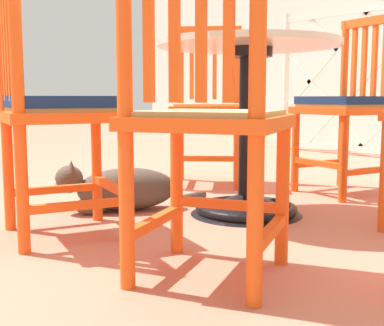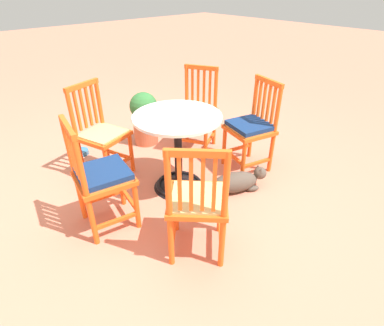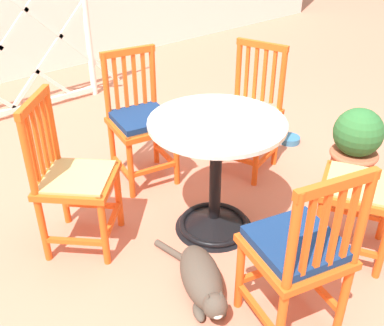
{
  "view_description": "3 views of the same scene",
  "coord_description": "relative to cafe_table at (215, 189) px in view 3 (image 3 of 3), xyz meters",
  "views": [
    {
      "loc": [
        1.55,
        -1.61,
        0.5
      ],
      "look_at": [
        -0.15,
        -0.14,
        0.21
      ],
      "focal_mm": 48.51,
      "sensor_mm": 36.0,
      "label": 1
    },
    {
      "loc": [
        -1.8,
        1.51,
        1.72
      ],
      "look_at": [
        -0.08,
        -0.04,
        0.31
      ],
      "focal_mm": 28.55,
      "sensor_mm": 36.0,
      "label": 2
    },
    {
      "loc": [
        -1.49,
        -1.63,
        1.81
      ],
      "look_at": [
        -0.13,
        -0.01,
        0.54
      ],
      "focal_mm": 42.95,
      "sensor_mm": 36.0,
      "label": 3
    }
  ],
  "objects": [
    {
      "name": "orange_chair_tucked_in",
      "position": [
        -0.21,
        -0.77,
        0.16
      ],
      "size": [
        0.49,
        0.49,
        0.91
      ],
      "color": "#EA5619",
      "rests_on": "ground_plane"
    },
    {
      "name": "orange_chair_at_corner",
      "position": [
        0.68,
        0.39,
        0.15
      ],
      "size": [
        0.5,
        0.5,
        0.91
      ],
      "color": "#EA5619",
      "rests_on": "ground_plane"
    },
    {
      "name": "cafe_table",
      "position": [
        0.0,
        0.0,
        0.0
      ],
      "size": [
        0.76,
        0.76,
        0.73
      ],
      "color": "black",
      "rests_on": "ground_plane"
    },
    {
      "name": "tabby_cat",
      "position": [
        -0.42,
        -0.38,
        -0.19
      ],
      "size": [
        0.37,
        0.73,
        0.23
      ],
      "color": "#4C4238",
      "rests_on": "ground_plane"
    },
    {
      "name": "ground_plane",
      "position": [
        -0.05,
        -0.0,
        -0.28
      ],
      "size": [
        24.0,
        24.0,
        0.0
      ],
      "primitive_type": "plane",
      "color": "#C6755B"
    },
    {
      "name": "orange_chair_near_fence",
      "position": [
        0.47,
        -0.67,
        0.15
      ],
      "size": [
        0.54,
        0.54,
        0.91
      ],
      "color": "#EA5619",
      "rests_on": "ground_plane"
    },
    {
      "name": "orange_chair_by_planter",
      "position": [
        -0.0,
        0.75,
        0.16
      ],
      "size": [
        0.47,
        0.47,
        0.91
      ],
      "color": "#EA5619",
      "rests_on": "ground_plane"
    },
    {
      "name": "terracotta_planter",
      "position": [
        0.97,
        -0.3,
        0.04
      ],
      "size": [
        0.32,
        0.32,
        0.62
      ],
      "color": "#B25B3D",
      "rests_on": "ground_plane"
    },
    {
      "name": "orange_chair_facing_out",
      "position": [
        -0.69,
        0.41,
        0.15
      ],
      "size": [
        0.57,
        0.57,
        0.91
      ],
      "color": "#EA5619",
      "rests_on": "ground_plane"
    },
    {
      "name": "pet_water_bowl",
      "position": [
        1.22,
        0.42,
        -0.26
      ],
      "size": [
        0.17,
        0.17,
        0.05
      ],
      "primitive_type": "cylinder",
      "color": "teal",
      "rests_on": "ground_plane"
    }
  ]
}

